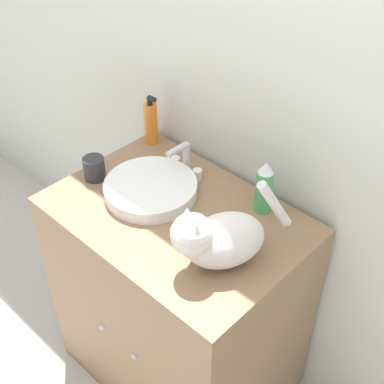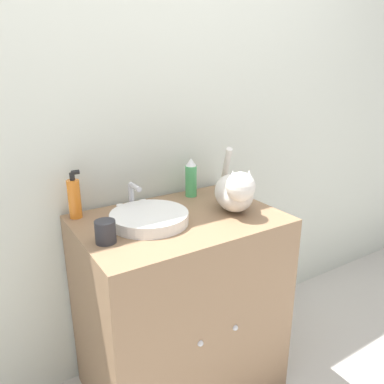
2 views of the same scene
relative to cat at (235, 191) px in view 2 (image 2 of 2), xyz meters
name	(u,v)px [view 2 (image 2 of 2)]	position (x,y,z in m)	size (l,w,h in m)	color
wall_back	(141,110)	(-0.23, 0.39, 0.31)	(6.00, 0.05, 2.50)	silver
vanity_cabinet	(180,307)	(-0.23, 0.06, -0.52)	(0.81, 0.58, 0.85)	#8C6B4C
sink_basin	(149,218)	(-0.36, 0.08, -0.07)	(0.31, 0.31, 0.04)	white
faucet	(132,199)	(-0.36, 0.24, -0.04)	(0.14, 0.10, 0.13)	silver
cat	(235,191)	(0.00, 0.00, 0.00)	(0.24, 0.36, 0.25)	silver
soap_bottle	(74,198)	(-0.59, 0.29, -0.01)	(0.05, 0.05, 0.20)	orange
spray_bottle	(191,178)	(-0.05, 0.27, 0.00)	(0.05, 0.05, 0.18)	#4CB266
cup	(105,232)	(-0.56, 0.01, -0.05)	(0.07, 0.07, 0.08)	#2D2D33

